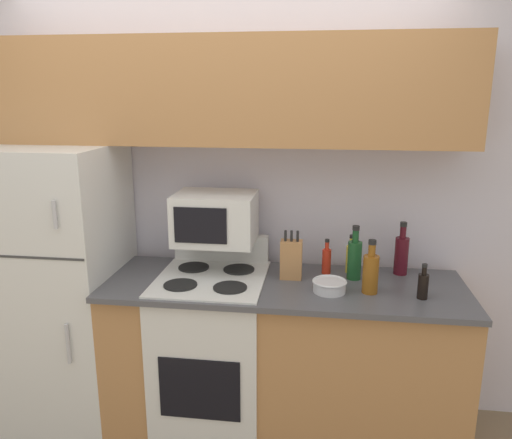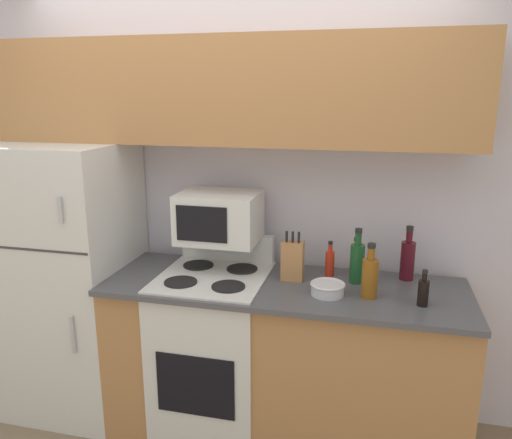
{
  "view_description": "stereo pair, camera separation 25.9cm",
  "coord_description": "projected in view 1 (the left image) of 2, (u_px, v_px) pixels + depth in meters",
  "views": [
    {
      "loc": [
        0.56,
        -2.21,
        1.93
      ],
      "look_at": [
        0.22,
        0.28,
        1.28
      ],
      "focal_mm": 35.0,
      "sensor_mm": 36.0,
      "label": 1
    },
    {
      "loc": [
        0.82,
        -2.16,
        1.93
      ],
      "look_at": [
        0.22,
        0.28,
        1.28
      ],
      "focal_mm": 35.0,
      "sensor_mm": 36.0,
      "label": 2
    }
  ],
  "objects": [
    {
      "name": "wall_back",
      "position": [
        229.0,
        202.0,
        3.03
      ],
      "size": [
        8.0,
        0.05,
        2.55
      ],
      "color": "silver",
      "rests_on": "ground_plane"
    },
    {
      "name": "lower_cabinets",
      "position": [
        283.0,
        359.0,
        2.8
      ],
      "size": [
        1.92,
        0.66,
        0.93
      ],
      "color": "#B27A47",
      "rests_on": "ground_plane"
    },
    {
      "name": "refrigerator",
      "position": [
        56.0,
        287.0,
        2.91
      ],
      "size": [
        0.75,
        0.69,
        1.64
      ],
      "color": "silver",
      "rests_on": "ground_plane"
    },
    {
      "name": "upper_cabinets",
      "position": [
        221.0,
        91.0,
        2.68
      ],
      "size": [
        2.67,
        0.33,
        0.57
      ],
      "color": "#B27A47",
      "rests_on": "refrigerator"
    },
    {
      "name": "stove",
      "position": [
        213.0,
        352.0,
        2.84
      ],
      "size": [
        0.59,
        0.64,
        1.1
      ],
      "color": "silver",
      "rests_on": "ground_plane"
    },
    {
      "name": "microwave",
      "position": [
        215.0,
        218.0,
        2.77
      ],
      "size": [
        0.44,
        0.35,
        0.28
      ],
      "color": "silver",
      "rests_on": "stove"
    },
    {
      "name": "knife_block",
      "position": [
        291.0,
        259.0,
        2.71
      ],
      "size": [
        0.12,
        0.08,
        0.27
      ],
      "color": "#B27A47",
      "rests_on": "lower_cabinets"
    },
    {
      "name": "bowl",
      "position": [
        329.0,
        286.0,
        2.54
      ],
      "size": [
        0.18,
        0.18,
        0.06
      ],
      "color": "silver",
      "rests_on": "lower_cabinets"
    },
    {
      "name": "bottle_wine_green",
      "position": [
        355.0,
        258.0,
        2.7
      ],
      "size": [
        0.08,
        0.08,
        0.3
      ],
      "color": "#194C23",
      "rests_on": "lower_cabinets"
    },
    {
      "name": "bottle_wine_red",
      "position": [
        401.0,
        254.0,
        2.78
      ],
      "size": [
        0.08,
        0.08,
        0.3
      ],
      "color": "#470F19",
      "rests_on": "lower_cabinets"
    },
    {
      "name": "bottle_cooking_spray",
      "position": [
        351.0,
        258.0,
        2.81
      ],
      "size": [
        0.06,
        0.06,
        0.22
      ],
      "color": "gold",
      "rests_on": "lower_cabinets"
    },
    {
      "name": "bottle_soy_sauce",
      "position": [
        423.0,
        285.0,
        2.45
      ],
      "size": [
        0.05,
        0.05,
        0.18
      ],
      "color": "black",
      "rests_on": "lower_cabinets"
    },
    {
      "name": "bottle_hot_sauce",
      "position": [
        326.0,
        260.0,
        2.8
      ],
      "size": [
        0.05,
        0.05,
        0.2
      ],
      "color": "red",
      "rests_on": "lower_cabinets"
    },
    {
      "name": "bottle_whiskey",
      "position": [
        371.0,
        272.0,
        2.52
      ],
      "size": [
        0.08,
        0.08,
        0.28
      ],
      "color": "brown",
      "rests_on": "lower_cabinets"
    }
  ]
}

